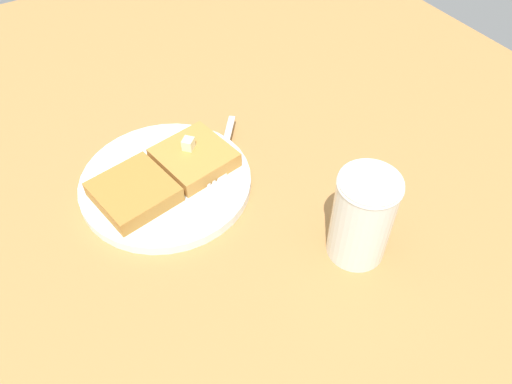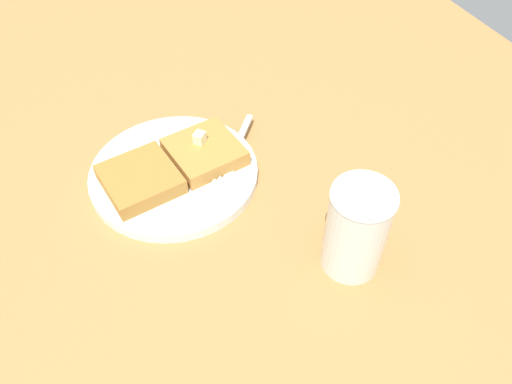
% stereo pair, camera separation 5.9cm
% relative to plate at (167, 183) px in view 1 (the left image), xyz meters
% --- Properties ---
extents(table_surface, '(1.26, 1.26, 0.03)m').
position_rel_plate_xyz_m(table_surface, '(-0.03, -0.00, -0.02)').
color(table_surface, '#AD7841').
rests_on(table_surface, ground).
extents(plate, '(0.22, 0.22, 0.01)m').
position_rel_plate_xyz_m(plate, '(0.00, 0.00, 0.00)').
color(plate, white).
rests_on(plate, table_surface).
extents(toast_slice_left, '(0.10, 0.10, 0.02)m').
position_rel_plate_xyz_m(toast_slice_left, '(-0.05, -0.01, 0.02)').
color(toast_slice_left, '#BC8038').
rests_on(toast_slice_left, plate).
extents(toast_slice_middle, '(0.10, 0.10, 0.02)m').
position_rel_plate_xyz_m(toast_slice_middle, '(0.05, 0.01, 0.02)').
color(toast_slice_middle, '#AD7631').
rests_on(toast_slice_middle, plate).
extents(butter_pat_primary, '(0.02, 0.02, 0.01)m').
position_rel_plate_xyz_m(butter_pat_primary, '(-0.04, -0.02, 0.03)').
color(butter_pat_primary, '#EEE9B6').
rests_on(butter_pat_primary, toast_slice_left).
extents(fork, '(0.11, 0.13, 0.00)m').
position_rel_plate_xyz_m(fork, '(-0.08, 0.01, 0.01)').
color(fork, silver).
rests_on(fork, plate).
extents(syrup_jar, '(0.07, 0.07, 0.12)m').
position_rel_plate_xyz_m(syrup_jar, '(-0.15, 0.21, 0.05)').
color(syrup_jar, '#44200B').
rests_on(syrup_jar, table_surface).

